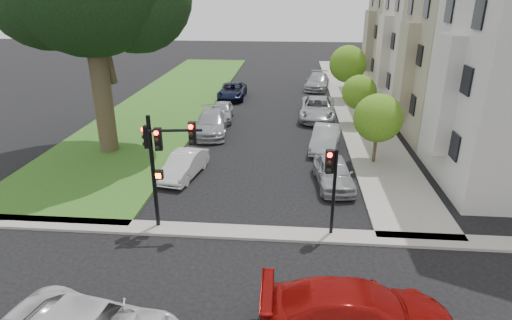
# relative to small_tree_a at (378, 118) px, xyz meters

# --- Properties ---
(ground) EXTENTS (140.00, 140.00, 0.00)m
(ground) POSITION_rel_small_tree_a_xyz_m (-6.20, -10.05, -2.64)
(ground) COLOR black
(ground) RESTS_ON ground
(grass_strip) EXTENTS (8.00, 44.00, 0.12)m
(grass_strip) POSITION_rel_small_tree_a_xyz_m (-15.20, 13.95, -2.58)
(grass_strip) COLOR #335A21
(grass_strip) RESTS_ON ground
(sidewalk_right) EXTENTS (3.50, 44.00, 0.12)m
(sidewalk_right) POSITION_rel_small_tree_a_xyz_m (0.55, 13.95, -2.58)
(sidewalk_right) COLOR gray
(sidewalk_right) RESTS_ON ground
(sidewalk_cross) EXTENTS (60.00, 1.00, 0.12)m
(sidewalk_cross) POSITION_rel_small_tree_a_xyz_m (-6.20, -8.05, -2.58)
(sidewalk_cross) COLOR gray
(sidewalk_cross) RESTS_ON ground
(house_b) EXTENTS (7.70, 7.55, 15.97)m
(house_b) POSITION_rel_small_tree_a_xyz_m (6.25, 5.45, 4.29)
(house_b) COLOR tan
(house_b) RESTS_ON ground
(house_c) EXTENTS (7.70, 7.55, 15.97)m
(house_c) POSITION_rel_small_tree_a_xyz_m (6.25, 12.95, 4.29)
(house_c) COLOR #AEA9A0
(house_c) RESTS_ON ground
(house_d) EXTENTS (7.70, 7.55, 15.97)m
(house_d) POSITION_rel_small_tree_a_xyz_m (6.25, 20.45, 4.29)
(house_d) COLOR gray
(house_d) RESTS_ON ground
(small_tree_a) EXTENTS (2.65, 2.65, 3.97)m
(small_tree_a) POSITION_rel_small_tree_a_xyz_m (0.00, 0.00, 0.00)
(small_tree_a) COLOR brown
(small_tree_a) RESTS_ON ground
(small_tree_b) EXTENTS (2.42, 2.42, 3.63)m
(small_tree_b) POSITION_rel_small_tree_a_xyz_m (0.00, 7.24, -0.23)
(small_tree_b) COLOR brown
(small_tree_b) RESTS_ON ground
(small_tree_c) EXTENTS (3.16, 3.16, 4.74)m
(small_tree_c) POSITION_rel_small_tree_a_xyz_m (0.00, 14.81, 0.51)
(small_tree_c) COLOR brown
(small_tree_c) RESTS_ON ground
(traffic_signal_main) EXTENTS (2.33, 0.61, 4.76)m
(traffic_signal_main) POSITION_rel_small_tree_a_xyz_m (-9.63, -7.82, 0.65)
(traffic_signal_main) COLOR black
(traffic_signal_main) RESTS_ON ground
(traffic_signal_secondary) EXTENTS (0.48, 0.39, 3.64)m
(traffic_signal_secondary) POSITION_rel_small_tree_a_xyz_m (-3.09, -7.86, -0.10)
(traffic_signal_secondary) COLOR black
(traffic_signal_secondary) RESTS_ON ground
(car_cross_far) EXTENTS (5.50, 2.35, 1.58)m
(car_cross_far) POSITION_rel_small_tree_a_xyz_m (-2.65, -13.18, -1.85)
(car_cross_far) COLOR maroon
(car_cross_far) RESTS_ON ground
(car_parked_0) EXTENTS (2.04, 4.30, 1.42)m
(car_parked_0) POSITION_rel_small_tree_a_xyz_m (-2.50, -3.12, -1.93)
(car_parked_0) COLOR #999BA0
(car_parked_0) RESTS_ON ground
(car_parked_1) EXTENTS (2.20, 4.49, 1.42)m
(car_parked_1) POSITION_rel_small_tree_a_xyz_m (-2.57, 2.11, -1.93)
(car_parked_1) COLOR #999BA0
(car_parked_1) RESTS_ON ground
(car_parked_2) EXTENTS (2.85, 5.68, 1.54)m
(car_parked_2) POSITION_rel_small_tree_a_xyz_m (-2.74, 8.80, -1.87)
(car_parked_2) COLOR #999BA0
(car_parked_2) RESTS_ON ground
(car_parked_4) EXTENTS (2.80, 5.35, 1.48)m
(car_parked_4) POSITION_rel_small_tree_a_xyz_m (-2.27, 19.20, -1.90)
(car_parked_4) COLOR #999BA0
(car_parked_4) RESTS_ON ground
(car_parked_5) EXTENTS (2.01, 4.06, 1.28)m
(car_parked_5) POSITION_rel_small_tree_a_xyz_m (-10.16, -2.71, -2.00)
(car_parked_5) COLOR silver
(car_parked_5) RESTS_ON ground
(car_parked_6) EXTENTS (2.58, 5.24, 1.47)m
(car_parked_6) POSITION_rel_small_tree_a_xyz_m (-10.04, 4.49, -1.91)
(car_parked_6) COLOR #999BA0
(car_parked_6) RESTS_ON ground
(car_parked_7) EXTENTS (1.91, 4.01, 1.32)m
(car_parked_7) POSITION_rel_small_tree_a_xyz_m (-9.86, 7.83, -1.98)
(car_parked_7) COLOR #999BA0
(car_parked_7) RESTS_ON ground
(car_parked_8) EXTENTS (2.30, 4.90, 1.35)m
(car_parked_8) POSITION_rel_small_tree_a_xyz_m (-10.02, 14.58, -1.96)
(car_parked_8) COLOR black
(car_parked_8) RESTS_ON ground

